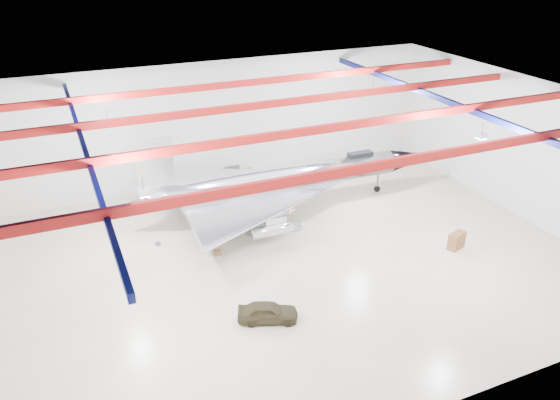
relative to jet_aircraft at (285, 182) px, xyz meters
name	(u,v)px	position (x,y,z in m)	size (l,w,h in m)	color
floor	(286,260)	(-3.14, -7.38, -2.45)	(40.00, 40.00, 0.00)	#B7AD91
wall_back	(217,124)	(-3.14, 7.62, 3.05)	(40.00, 40.00, 0.00)	silver
wall_right	(519,146)	(16.86, -7.38, 3.05)	(30.00, 30.00, 0.00)	silver
ceiling	(287,107)	(-3.14, -7.38, 8.55)	(40.00, 40.00, 0.00)	#0A0F38
ceiling_structure	(287,118)	(-3.14, -7.38, 7.87)	(39.50, 29.50, 1.08)	maroon
jet_aircraft	(285,182)	(0.00, 0.00, 0.00)	(27.38, 16.02, 7.47)	silver
jeep	(268,312)	(-6.84, -12.98, -1.85)	(1.43, 3.54, 1.21)	#362F1B
desk	(457,241)	(8.80, -10.77, -1.83)	(1.36, 0.68, 1.24)	brown
crate_ply	(217,253)	(-7.36, -4.77, -2.28)	(0.50, 0.40, 0.35)	olive
toolbox_red	(191,212)	(-7.38, 2.06, -2.27)	(0.51, 0.41, 0.36)	maroon
engine_drum	(249,232)	(-4.22, -2.94, -2.23)	(0.50, 0.50, 0.45)	#59595B
crate_small	(158,244)	(-10.95, -1.75, -2.33)	(0.33, 0.27, 0.23)	#59595B
oil_barrel	(213,228)	(-6.57, -1.15, -2.24)	(0.60, 0.48, 0.42)	olive
spares_box	(254,194)	(-1.49, 3.31, -2.29)	(0.36, 0.36, 0.33)	#59595B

